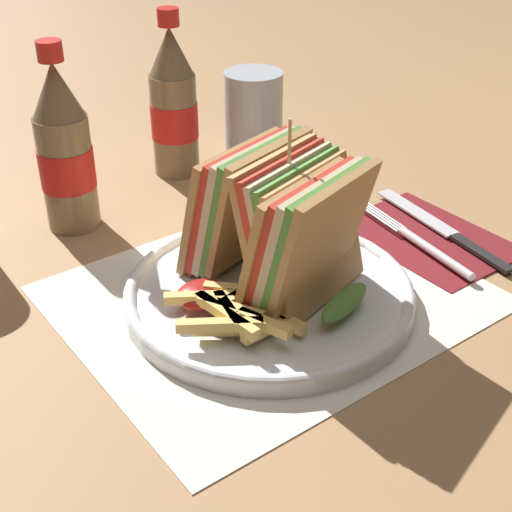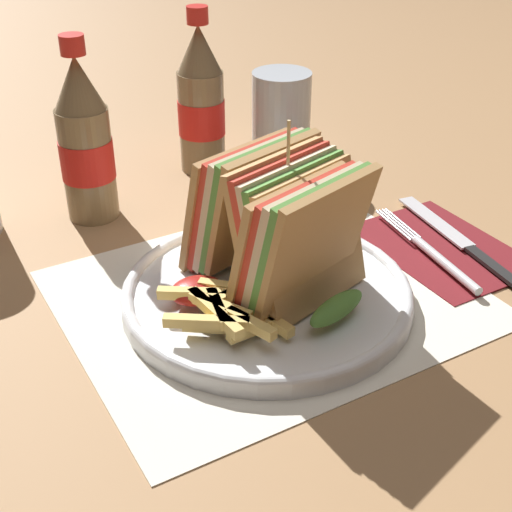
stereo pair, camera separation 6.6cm
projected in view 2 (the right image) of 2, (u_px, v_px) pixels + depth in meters
The scene contains 12 objects.
ground_plane at pixel (266, 294), 0.67m from camera, with size 4.00×4.00×0.00m, color #9E754C.
placemat at pixel (273, 295), 0.67m from camera, with size 0.37×0.31×0.00m.
plate_main at pixel (267, 293), 0.66m from camera, with size 0.27×0.27×0.02m.
club_sandwich at pixel (283, 226), 0.63m from camera, with size 0.14×0.20×0.16m.
fries_pile at pixel (228, 309), 0.60m from camera, with size 0.12×0.11×0.02m.
ketchup_blob at pixel (196, 290), 0.63m from camera, with size 0.05×0.04×0.02m.
napkin at pixel (441, 247), 0.75m from camera, with size 0.13×0.17×0.00m.
fork at pixel (435, 255), 0.72m from camera, with size 0.04×0.18×0.01m.
knife at pixel (459, 240), 0.75m from camera, with size 0.04×0.20×0.00m.
coke_bottle_near at pixel (85, 143), 0.77m from camera, with size 0.06×0.06×0.20m.
coke_bottle_far at pixel (201, 103), 0.88m from camera, with size 0.06×0.06×0.20m.
glass_near at pixel (281, 120), 0.90m from camera, with size 0.07×0.07×0.12m.
Camera 2 is at (-0.29, -0.48, 0.38)m, focal length 50.00 mm.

